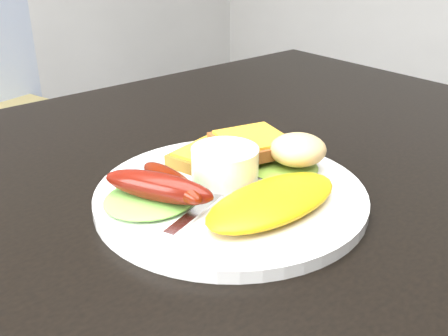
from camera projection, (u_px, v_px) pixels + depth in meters
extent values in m
cube|color=black|center=(170.00, 224.00, 0.51)|extent=(1.20, 0.80, 0.04)
cube|color=tan|center=(9.00, 125.00, 1.56)|extent=(0.47, 0.47, 0.05)
cylinder|color=white|center=(231.00, 195.00, 0.51)|extent=(0.26, 0.26, 0.01)
ellipsoid|color=#5F9B3B|center=(151.00, 198.00, 0.49)|extent=(0.09, 0.08, 0.01)
ellipsoid|color=#598821|center=(286.00, 168.00, 0.55)|extent=(0.09, 0.09, 0.01)
ellipsoid|color=gold|center=(273.00, 201.00, 0.47)|extent=(0.15, 0.07, 0.02)
ellipsoid|color=#631E10|center=(158.00, 187.00, 0.47)|extent=(0.07, 0.11, 0.03)
ellipsoid|color=#622105|center=(171.00, 182.00, 0.48)|extent=(0.03, 0.10, 0.02)
cylinder|color=white|center=(225.00, 167.00, 0.52)|extent=(0.08, 0.08, 0.04)
cube|color=#8A6016|center=(215.00, 158.00, 0.56)|extent=(0.09, 0.09, 0.01)
cube|color=brown|center=(253.00, 144.00, 0.57)|extent=(0.09, 0.09, 0.01)
ellipsoid|color=beige|center=(298.00, 150.00, 0.54)|extent=(0.08, 0.07, 0.03)
cube|color=#ADAFB7|center=(211.00, 201.00, 0.49)|extent=(0.13, 0.06, 0.00)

